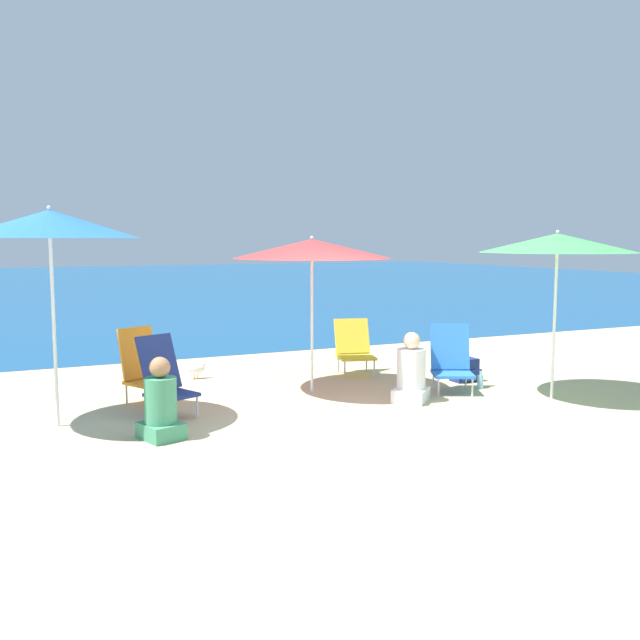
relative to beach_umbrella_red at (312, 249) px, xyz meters
The scene contains 14 objects.
ground_plane 2.76m from the beach_umbrella_red, 101.98° to the right, with size 60.00×60.00×0.00m, color #C6B284.
sea_water 23.20m from the beach_umbrella_red, 91.07° to the left, with size 60.00×40.00×0.01m.
beach_umbrella_red is the anchor object (origin of this frame).
beach_umbrella_blue 3.13m from the beach_umbrella_red, behind, with size 1.77×1.77×2.27m.
beach_umbrella_green 2.96m from the beach_umbrella_red, 32.50° to the right, with size 1.84×1.84×2.04m.
beach_chair_blue 2.27m from the beach_umbrella_red, 23.41° to the right, with size 0.69×0.73×0.85m.
beach_chair_orange 2.50m from the beach_umbrella_red, behind, with size 0.67×0.71×0.89m.
beach_chair_yellow 1.97m from the beach_umbrella_red, 39.17° to the left, with size 0.63×0.70×0.78m.
beach_chair_navy 2.46m from the beach_umbrella_red, 166.40° to the right, with size 0.63×0.70×0.89m.
person_seated_near 2.98m from the beach_umbrella_red, 149.10° to the right, with size 0.45×0.49×0.81m.
person_seated_far 1.98m from the beach_umbrella_red, 49.56° to the right, with size 0.58×0.58×0.84m.
backpack_navy 2.74m from the beach_umbrella_red, ahead, with size 0.33×0.26×0.32m.
water_bottle 2.79m from the beach_umbrella_red, 19.90° to the right, with size 0.08×0.08×0.25m.
seagull 2.48m from the beach_umbrella_red, 127.36° to the left, with size 0.27×0.11×0.23m.
Camera 1 is at (-3.26, -6.07, 1.95)m, focal length 40.00 mm.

